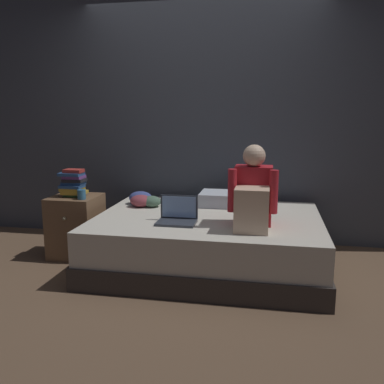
% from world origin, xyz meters
% --- Properties ---
extents(ground_plane, '(8.00, 8.00, 0.00)m').
position_xyz_m(ground_plane, '(0.00, 0.00, 0.00)').
color(ground_plane, brown).
extents(wall_back, '(5.60, 0.10, 2.70)m').
position_xyz_m(wall_back, '(0.00, 1.20, 1.35)').
color(wall_back, '#424751').
rests_on(wall_back, ground_plane).
extents(bed, '(2.00, 1.50, 0.47)m').
position_xyz_m(bed, '(0.20, 0.30, 0.23)').
color(bed, '#332D2B').
rests_on(bed, ground_plane).
extents(nightstand, '(0.44, 0.46, 0.59)m').
position_xyz_m(nightstand, '(-1.10, 0.36, 0.30)').
color(nightstand, brown).
rests_on(nightstand, ground_plane).
extents(person_sitting, '(0.39, 0.44, 0.66)m').
position_xyz_m(person_sitting, '(0.60, 0.02, 0.72)').
color(person_sitting, '#B21E28').
rests_on(person_sitting, bed).
extents(laptop, '(0.32, 0.23, 0.22)m').
position_xyz_m(laptop, '(-0.02, 0.03, 0.53)').
color(laptop, '#333842').
rests_on(laptop, bed).
extents(pillow, '(0.56, 0.36, 0.13)m').
position_xyz_m(pillow, '(0.34, 0.75, 0.54)').
color(pillow, silver).
rests_on(pillow, bed).
extents(book_stack, '(0.24, 0.18, 0.26)m').
position_xyz_m(book_stack, '(-1.10, 0.34, 0.72)').
color(book_stack, '#387042').
rests_on(book_stack, nightstand).
extents(mug, '(0.08, 0.08, 0.09)m').
position_xyz_m(mug, '(-0.97, 0.24, 0.64)').
color(mug, teal).
rests_on(mug, nightstand).
extents(clothes_pile, '(0.36, 0.31, 0.13)m').
position_xyz_m(clothes_pile, '(-0.49, 0.60, 0.53)').
color(clothes_pile, '#4C6B56').
rests_on(clothes_pile, bed).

